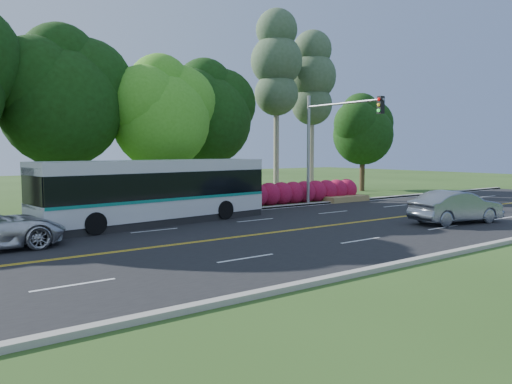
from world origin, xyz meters
TOP-DOWN VIEW (x-y plane):
  - ground at (0.00, 0.00)m, footprint 120.00×120.00m
  - road at (0.00, 0.00)m, footprint 60.00×14.00m
  - curb_north at (0.00, 7.15)m, footprint 60.00×0.30m
  - curb_south at (0.00, -7.15)m, footprint 60.00×0.30m
  - grass_verge at (0.00, 9.00)m, footprint 60.00×4.00m
  - lane_markings at (-0.09, 0.00)m, footprint 57.60×13.82m
  - tree_row at (-5.15, 12.13)m, footprint 44.70×9.10m
  - bougainvillea_hedge at (7.18, 8.15)m, footprint 9.50×2.25m
  - traffic_signal at (6.49, 5.40)m, footprint 0.42×6.10m
  - transit_bus at (-4.97, 5.43)m, footprint 11.83×3.90m
  - sedan at (6.76, -3.03)m, footprint 4.97×2.50m

SIDE VIEW (x-z plane):
  - ground at x=0.00m, z-range 0.00..0.00m
  - road at x=0.00m, z-range 0.00..0.02m
  - lane_markings at x=-0.09m, z-range 0.02..0.02m
  - grass_verge at x=0.00m, z-range 0.00..0.10m
  - curb_north at x=0.00m, z-range 0.00..0.15m
  - curb_south at x=0.00m, z-range 0.00..0.15m
  - bougainvillea_hedge at x=7.18m, z-range -0.03..1.47m
  - sedan at x=6.76m, z-range 0.02..1.59m
  - transit_bus at x=-4.97m, z-range 0.01..3.04m
  - traffic_signal at x=6.49m, z-range 1.17..8.17m
  - tree_row at x=-5.15m, z-range -0.19..13.65m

